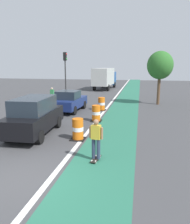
# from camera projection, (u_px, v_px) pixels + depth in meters

# --- Properties ---
(ground_plane) EXTENTS (100.00, 100.00, 0.00)m
(ground_plane) POSITION_uv_depth(u_px,v_px,m) (23.00, 179.00, 7.39)
(ground_plane) COLOR #424244
(bike_lane_strip) EXTENTS (2.50, 80.00, 0.01)m
(bike_lane_strip) POSITION_uv_depth(u_px,v_px,m) (123.00, 111.00, 18.41)
(bike_lane_strip) COLOR #286B51
(bike_lane_strip) RESTS_ON ground
(lane_divider_stripe) EXTENTS (0.20, 80.00, 0.01)m
(lane_divider_stripe) POSITION_uv_depth(u_px,v_px,m) (105.00, 110.00, 18.71)
(lane_divider_stripe) COLOR silver
(lane_divider_stripe) RESTS_ON ground
(skateboarder_on_lane) EXTENTS (0.57, 0.82, 1.69)m
(skateboarder_on_lane) POSITION_uv_depth(u_px,v_px,m) (96.00, 139.00, 8.65)
(skateboarder_on_lane) COLOR black
(skateboarder_on_lane) RESTS_ON ground
(parked_suv_nearest) EXTENTS (2.11, 4.69, 2.04)m
(parked_suv_nearest) POSITION_uv_depth(u_px,v_px,m) (34.00, 116.00, 11.98)
(parked_suv_nearest) COLOR black
(parked_suv_nearest) RESTS_ON ground
(parked_sedan_second) EXTENTS (2.06, 4.17, 1.70)m
(parked_sedan_second) POSITION_uv_depth(u_px,v_px,m) (69.00, 101.00, 18.04)
(parked_sedan_second) COLOR navy
(parked_sedan_second) RESTS_ON ground
(traffic_barrel_front) EXTENTS (0.73, 0.73, 1.09)m
(traffic_barrel_front) POSITION_uv_depth(u_px,v_px,m) (78.00, 129.00, 11.21)
(traffic_barrel_front) COLOR orange
(traffic_barrel_front) RESTS_ON ground
(traffic_barrel_mid) EXTENTS (0.73, 0.73, 1.09)m
(traffic_barrel_mid) POSITION_uv_depth(u_px,v_px,m) (96.00, 113.00, 14.87)
(traffic_barrel_mid) COLOR orange
(traffic_barrel_mid) RESTS_ON ground
(traffic_barrel_back) EXTENTS (0.73, 0.73, 1.09)m
(traffic_barrel_back) POSITION_uv_depth(u_px,v_px,m) (101.00, 104.00, 18.43)
(traffic_barrel_back) COLOR orange
(traffic_barrel_back) RESTS_ON ground
(delivery_truck_down_block) EXTENTS (2.80, 7.74, 3.23)m
(delivery_truck_down_block) POSITION_uv_depth(u_px,v_px,m) (105.00, 77.00, 34.26)
(delivery_truck_down_block) COLOR beige
(delivery_truck_down_block) RESTS_ON ground
(traffic_light_corner) EXTENTS (0.41, 0.32, 5.10)m
(traffic_light_corner) POSITION_uv_depth(u_px,v_px,m) (65.00, 67.00, 24.68)
(traffic_light_corner) COLOR #2D2D2D
(traffic_light_corner) RESTS_ON ground
(pedestrian_crossing) EXTENTS (0.34, 0.20, 1.61)m
(pedestrian_crossing) POSITION_uv_depth(u_px,v_px,m) (52.00, 95.00, 21.31)
(pedestrian_crossing) COLOR #33333D
(pedestrian_crossing) RESTS_ON ground
(street_tree_sidewalk) EXTENTS (2.40, 2.40, 5.00)m
(street_tree_sidewalk) POSITION_uv_depth(u_px,v_px,m) (160.00, 66.00, 20.55)
(street_tree_sidewalk) COLOR brown
(street_tree_sidewalk) RESTS_ON ground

